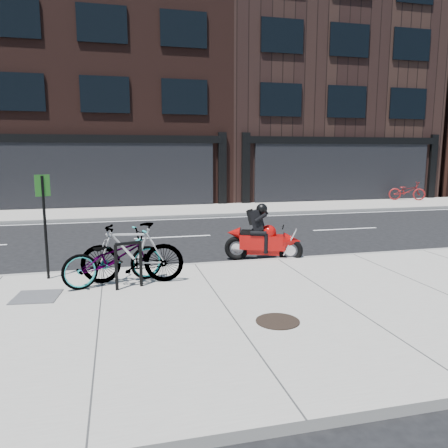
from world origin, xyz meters
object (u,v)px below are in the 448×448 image
object	(u,v)px
bicycle_far	(407,191)
sign_post	(45,217)
bicycle_rear	(132,253)
manhole_cover	(278,321)
bike_rack	(129,261)
motorcycle	(267,238)
bicycle_front	(114,258)
utility_grate	(37,297)

from	to	relation	value
bicycle_far	sign_post	size ratio (longest dim) A/B	0.89
bicycle_rear	manhole_cover	distance (m)	3.31
bike_rack	bicycle_rear	xyz separation A→B (m)	(0.08, 0.34, 0.07)
bicycle_rear	manhole_cover	xyz separation A→B (m)	(2.02, -2.55, -0.58)
motorcycle	bicycle_far	bearing A→B (deg)	66.12
bicycle_rear	sign_post	size ratio (longest dim) A/B	0.95
motorcycle	manhole_cover	world-z (taller)	motorcycle
bike_rack	manhole_cover	world-z (taller)	bike_rack
bicycle_front	manhole_cover	bearing A→B (deg)	-156.03
motorcycle	manhole_cover	bearing A→B (deg)	-82.71
bike_rack	utility_grate	bearing A→B (deg)	-175.08
sign_post	motorcycle	bearing A→B (deg)	-11.83
bicycle_front	motorcycle	xyz separation A→B (m)	(3.59, 1.45, -0.07)
bicycle_front	sign_post	size ratio (longest dim) A/B	0.95
motorcycle	bicycle_far	size ratio (longest dim) A/B	0.97
motorcycle	bicycle_front	bearing A→B (deg)	-133.67
utility_grate	sign_post	world-z (taller)	sign_post
bicycle_front	utility_grate	distance (m)	1.51
utility_grate	bike_rack	bearing A→B (deg)	4.92
motorcycle	bicycle_rear	bearing A→B (deg)	-131.62
bicycle_rear	bicycle_far	size ratio (longest dim) A/B	1.06
bike_rack	bicycle_front	distance (m)	0.43
bicycle_front	manhole_cover	world-z (taller)	bicycle_front
sign_post	bicycle_rear	bearing A→B (deg)	-43.43
manhole_cover	sign_post	distance (m)	5.04
bicycle_front	motorcycle	world-z (taller)	motorcycle
manhole_cover	sign_post	bearing A→B (deg)	138.52
bicycle_front	sign_post	bearing A→B (deg)	43.21
manhole_cover	bike_rack	bearing A→B (deg)	133.56
bicycle_rear	utility_grate	xyz separation A→B (m)	(-1.68, -0.48, -0.58)
motorcycle	bicycle_far	world-z (taller)	motorcycle
manhole_cover	utility_grate	world-z (taller)	same
bike_rack	motorcycle	xyz separation A→B (m)	(3.33, 1.79, -0.07)
bike_rack	bicycle_far	world-z (taller)	bicycle_far
manhole_cover	bicycle_rear	bearing A→B (deg)	128.40
manhole_cover	utility_grate	size ratio (longest dim) A/B	0.88
bicycle_far	bicycle_rear	bearing A→B (deg)	150.93
bike_rack	bicycle_rear	bearing A→B (deg)	76.69
bicycle_rear	bicycle_far	xyz separation A→B (m)	(14.72, 11.71, -0.10)
bicycle_rear	motorcycle	size ratio (longest dim) A/B	1.09
bike_rack	bicycle_rear	distance (m)	0.36
bike_rack	bicycle_far	size ratio (longest dim) A/B	0.48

